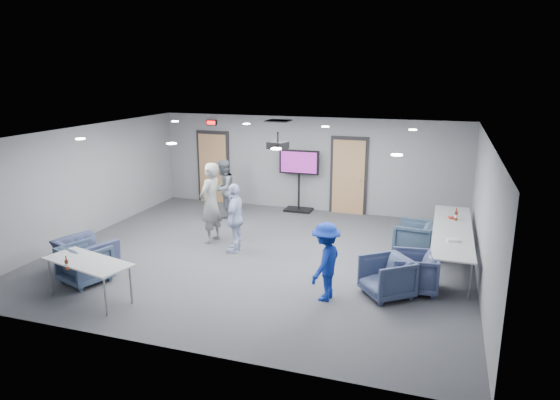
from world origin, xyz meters
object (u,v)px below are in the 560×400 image
(projector, at_px, (278,145))
(person_d, at_px, (325,262))
(person_c, at_px, (235,218))
(chair_right_c, at_px, (387,277))
(chair_front_b, at_px, (86,256))
(table_right_a, at_px, (452,219))
(bottle_right, at_px, (456,216))
(person_a, at_px, (211,203))
(chair_right_a, at_px, (414,238))
(chair_front_a, at_px, (85,264))
(table_right_b, at_px, (453,246))
(tv_stand, at_px, (299,177))
(table_front_left, at_px, (88,263))
(chair_right_b, at_px, (414,272))
(person_b, at_px, (223,189))
(bottle_front, at_px, (67,265))

(projector, bearing_deg, person_d, -36.41)
(person_c, height_order, chair_right_c, person_c)
(chair_front_b, xyz_separation_m, table_right_a, (6.98, 3.87, 0.34))
(table_right_a, height_order, bottle_right, bottle_right)
(person_a, bearing_deg, chair_front_b, -23.96)
(chair_right_a, height_order, chair_front_a, chair_right_a)
(chair_right_a, height_order, bottle_right, bottle_right)
(table_right_a, xyz_separation_m, table_right_b, (0.00, -1.90, 0.00))
(person_a, height_order, table_right_a, person_a)
(tv_stand, bearing_deg, table_right_b, -42.01)
(table_right_b, xyz_separation_m, table_front_left, (-6.10, -2.97, -0.01))
(chair_right_b, distance_m, table_right_b, 1.07)
(person_a, bearing_deg, bottle_right, 109.41)
(person_b, xyz_separation_m, chair_right_c, (4.90, -3.70, -0.44))
(table_right_a, xyz_separation_m, tv_stand, (-4.20, 1.88, 0.32))
(person_c, bearing_deg, bottle_front, -30.65)
(person_a, height_order, bottle_front, person_a)
(tv_stand, distance_m, projector, 3.62)
(table_right_a, xyz_separation_m, table_front_left, (-6.10, -4.87, -0.01))
(chair_right_b, relative_size, projector, 1.75)
(chair_right_a, height_order, table_right_b, chair_right_a)
(chair_right_a, distance_m, table_front_left, 6.73)
(chair_front_b, height_order, bottle_right, bottle_right)
(person_d, bearing_deg, table_front_left, -62.20)
(chair_right_c, xyz_separation_m, table_front_left, (-5.00, -1.79, 0.31))
(person_c, height_order, chair_right_a, person_c)
(person_c, height_order, bottle_front, person_c)
(tv_stand, bearing_deg, table_front_left, -105.72)
(chair_right_b, height_order, table_right_a, chair_right_b)
(person_c, relative_size, chair_right_a, 1.90)
(person_b, bearing_deg, table_right_a, 86.89)
(person_b, xyz_separation_m, table_right_a, (6.00, -0.62, -0.12))
(chair_front_b, bearing_deg, table_front_left, 151.13)
(chair_right_a, height_order, bottle_front, bottle_front)
(chair_right_c, bearing_deg, person_d, -104.13)
(person_a, xyz_separation_m, bottle_right, (5.48, 1.11, -0.12))
(person_b, relative_size, projector, 3.51)
(person_b, height_order, chair_front_a, person_b)
(chair_right_a, relative_size, chair_front_a, 1.01)
(chair_right_c, height_order, table_right_b, chair_right_c)
(bottle_right, bearing_deg, tv_stand, 153.49)
(projector, bearing_deg, person_b, 154.37)
(person_d, relative_size, bottle_right, 5.06)
(table_right_a, relative_size, projector, 4.11)
(person_a, height_order, table_front_left, person_a)
(table_right_a, relative_size, table_front_left, 1.06)
(table_right_a, distance_m, tv_stand, 4.61)
(person_a, height_order, chair_front_a, person_a)
(table_right_a, bearing_deg, bottle_right, -165.04)
(person_a, relative_size, projector, 4.13)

